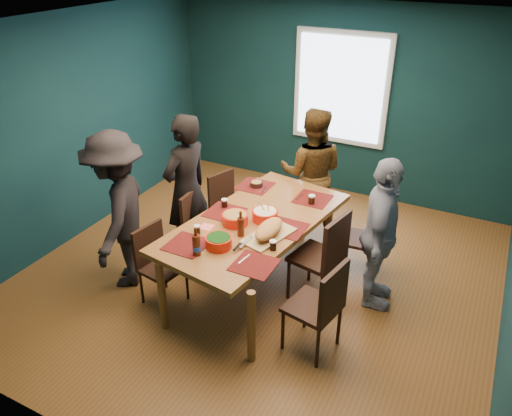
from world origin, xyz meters
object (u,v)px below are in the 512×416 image
Objects in this scene: person_right at (380,235)px; cutting_board at (269,231)px; person_back at (311,173)px; bowl_salad at (235,218)px; chair_left_far at (227,203)px; bowl_herbs at (219,241)px; bowl_dumpling at (265,215)px; chair_right_mid at (325,252)px; person_near_left at (119,211)px; chair_left_near at (156,259)px; chair_left_mid at (199,224)px; person_far_left at (186,190)px; chair_right_far at (367,234)px; chair_right_near at (322,303)px; dining_table at (255,227)px.

person_right reaches higher than cutting_board.
bowl_salad is (-0.24, -1.51, 0.06)m from person_back.
bowl_herbs is at bearing -44.13° from chair_left_far.
bowl_herbs is (-0.16, -0.65, -0.00)m from bowl_dumpling.
chair_right_mid is 2.18m from person_near_left.
chair_left_far is 1.36m from chair_left_near.
bowl_salad is (-0.90, -0.25, 0.28)m from chair_right_mid.
chair_left_mid is at bearing -72.74° from chair_left_far.
person_back is at bearing 148.84° from person_far_left.
chair_right_far is at bearing 48.74° from chair_left_near.
person_right reaches higher than chair_right_near.
bowl_herbs is (-0.83, -0.69, 0.28)m from chair_right_mid.
chair_left_mid is at bearing 79.86° from person_far_left.
bowl_salad reaches higher than dining_table.
person_near_left is at bearing -153.79° from cutting_board.
chair_right_far is at bearing 95.53° from person_near_left.
person_back is at bearing 89.94° from bowl_dumpling.
chair_right_far is (1.75, 0.69, -0.03)m from chair_left_mid.
person_near_left is 6.53× the size of bowl_salad.
bowl_herbs is (-0.17, -1.96, 0.06)m from person_back.
person_right is 1.17m from bowl_dumpling.
chair_left_mid is at bearing 40.31° from person_back.
person_far_left is at bearing 173.38° from bowl_dumpling.
chair_left_near is 1.73m from chair_right_mid.
chair_left_near is at bearing -167.57° from chair_right_near.
person_far_left reaches higher than person_near_left.
chair_left_near is at bearing 105.24° from person_right.
bowl_herbs reaches higher than chair_left_mid.
person_right is 1.45m from bowl_salad.
chair_left_mid is at bearing 176.80° from bowl_dumpling.
chair_left_mid reaches higher than chair_left_near.
chair_right_far is at bearing 100.52° from chair_right_near.
dining_table is 1.33× the size of person_near_left.
chair_right_mid reaches higher than chair_right_far.
person_far_left is 6.61× the size of bowl_salad.
person_back is at bearing 125.36° from chair_right_near.
person_right is (1.13, -1.04, -0.01)m from person_back.
dining_table is at bearing -24.69° from chair_left_far.
chair_left_far is at bearing 153.83° from chair_right_near.
person_right is (1.22, 0.32, 0.06)m from dining_table.
chair_left_mid is 0.52× the size of person_near_left.
chair_left_far is 1.62m from chair_right_mid.
dining_table is 2.60× the size of chair_left_far.
chair_left_far is 0.54× the size of person_back.
person_right is (1.97, -0.38, 0.29)m from chair_left_far.
person_back is 1.96m from bowl_herbs.
chair_left_far is 1.25× the size of cutting_board.
bowl_dumpling reaches higher than chair_left_mid.
chair_right_mid is (0.75, 0.09, -0.15)m from dining_table.
chair_left_far is 3.55× the size of bowl_herbs.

